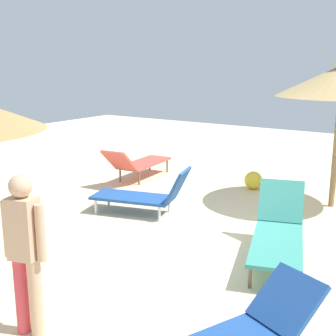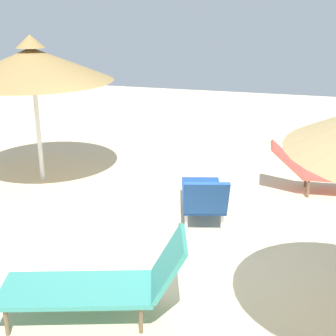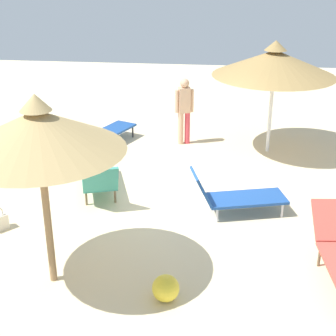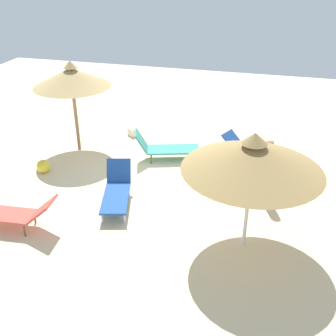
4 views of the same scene
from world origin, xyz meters
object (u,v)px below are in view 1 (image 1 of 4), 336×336
(lounge_chair_near_left, at_px, (145,194))
(beach_ball, at_px, (253,180))
(lounge_chair_back, at_px, (138,163))
(lounge_chair_near_right, at_px, (278,231))
(person_standing_edge, at_px, (25,247))

(lounge_chair_near_left, bearing_deg, beach_ball, -109.64)
(lounge_chair_back, distance_m, lounge_chair_near_left, 2.43)
(lounge_chair_near_left, bearing_deg, lounge_chair_back, -49.32)
(lounge_chair_near_right, distance_m, lounge_chair_near_left, 2.65)
(lounge_chair_back, height_order, lounge_chair_near_left, lounge_chair_near_left)
(person_standing_edge, bearing_deg, lounge_chair_back, -62.66)
(lounge_chair_back, bearing_deg, lounge_chair_near_left, 130.68)
(person_standing_edge, height_order, beach_ball, person_standing_edge)
(lounge_chair_near_right, relative_size, beach_ball, 5.27)
(lounge_chair_near_right, xyz_separation_m, lounge_chair_near_left, (2.60, -0.50, -0.03))
(lounge_chair_back, distance_m, beach_ball, 2.63)
(lounge_chair_back, xyz_separation_m, person_standing_edge, (-2.77, 5.35, 0.51))
(lounge_chair_near_right, xyz_separation_m, lounge_chair_back, (4.18, -2.34, 0.00))
(lounge_chair_near_right, xyz_separation_m, beach_ball, (1.67, -3.09, -0.21))
(lounge_chair_near_right, bearing_deg, beach_ball, -61.55)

